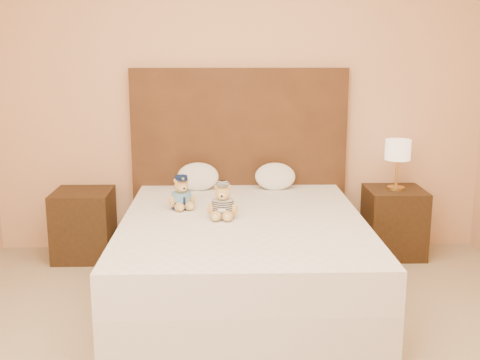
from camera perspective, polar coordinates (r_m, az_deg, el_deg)
name	(u,v)px	position (r m, az deg, el deg)	size (l,w,h in m)	color
room_walls	(248,17)	(3.11, 0.80, 15.16)	(4.04, 4.52, 2.72)	#E5AB7D
bed	(243,257)	(4.09, 0.30, -7.33)	(1.60, 2.00, 0.55)	white
headboard	(239,160)	(4.94, -0.08, 1.86)	(1.75, 0.08, 1.50)	#4F2E17
nightstand_left	(84,224)	(4.98, -14.59, -4.10)	(0.45, 0.45, 0.55)	#342110
nightstand_right	(394,222)	(5.04, 14.38, -3.88)	(0.45, 0.45, 0.55)	#342110
lamp	(398,152)	(4.91, 14.74, 2.55)	(0.20, 0.20, 0.40)	gold
teddy_police	(181,192)	(4.23, -5.57, -1.18)	(0.20, 0.19, 0.23)	#B99148
teddy_prisoner	(223,201)	(3.97, -1.65, -1.99)	(0.21, 0.20, 0.24)	#B99148
pillow_left	(198,175)	(4.79, -4.01, 0.45)	(0.33, 0.21, 0.23)	white
pillow_right	(275,175)	(4.80, 3.36, 0.47)	(0.32, 0.21, 0.23)	white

